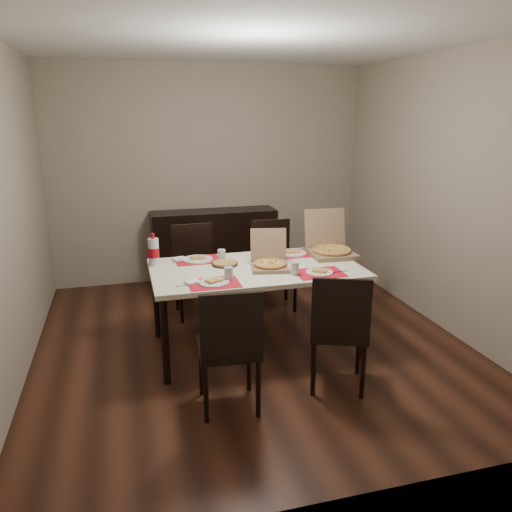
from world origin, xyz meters
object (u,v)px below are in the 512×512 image
(sideboard, at_px, (215,247))
(dining_table, at_px, (256,274))
(soda_bottle, at_px, (154,252))
(chair_far_right, at_px, (273,260))
(chair_near_right, at_px, (339,327))
(chair_far_left, at_px, (194,266))
(chair_near_left, at_px, (230,345))
(pizza_box_center, at_px, (270,262))
(dip_bowl, at_px, (269,259))

(sideboard, relative_size, dining_table, 0.83)
(soda_bottle, bearing_deg, chair_far_right, 26.63)
(sideboard, xyz_separation_m, chair_near_right, (0.43, -2.73, 0.06))
(chair_near_right, height_order, chair_far_left, same)
(chair_near_left, relative_size, chair_far_left, 1.00)
(pizza_box_center, bearing_deg, soda_bottle, 160.64)
(pizza_box_center, bearing_deg, chair_far_right, 71.17)
(chair_far_left, height_order, dip_bowl, chair_far_left)
(chair_far_right, xyz_separation_m, dip_bowl, (-0.28, -0.80, 0.26))
(dining_table, bearing_deg, sideboard, 90.79)
(chair_far_left, relative_size, chair_far_right, 1.00)
(chair_near_left, bearing_deg, soda_bottle, 108.32)
(sideboard, bearing_deg, dining_table, -89.21)
(chair_near_left, bearing_deg, dip_bowl, 60.69)
(sideboard, relative_size, dip_bowl, 11.15)
(chair_far_left, xyz_separation_m, chair_far_right, (0.85, -0.01, 0.00))
(chair_near_left, bearing_deg, chair_far_left, 88.92)
(chair_near_right, bearing_deg, chair_far_right, 88.70)
(chair_near_right, distance_m, dip_bowl, 1.07)
(chair_far_right, distance_m, pizza_box_center, 1.08)
(chair_near_left, xyz_separation_m, chair_far_left, (0.04, 1.88, 0.00))
(pizza_box_center, xyz_separation_m, dip_bowl, (0.05, 0.19, -0.04))
(sideboard, distance_m, chair_far_left, 0.99)
(pizza_box_center, bearing_deg, chair_far_left, 117.38)
(chair_far_left, distance_m, soda_bottle, 0.87)
(sideboard, height_order, dining_table, sideboard)
(dining_table, distance_m, chair_near_left, 1.05)
(dining_table, relative_size, dip_bowl, 13.37)
(chair_near_left, bearing_deg, dining_table, 64.77)
(chair_near_right, bearing_deg, soda_bottle, 137.29)
(sideboard, relative_size, soda_bottle, 5.20)
(dining_table, bearing_deg, soda_bottle, 161.37)
(chair_near_left, distance_m, soda_bottle, 1.34)
(chair_far_right, bearing_deg, pizza_box_center, -108.83)
(chair_near_right, relative_size, soda_bottle, 3.22)
(sideboard, height_order, chair_near_right, chair_near_right)
(chair_near_left, xyz_separation_m, chair_far_right, (0.89, 1.87, 0.00))
(chair_near_left, xyz_separation_m, soda_bottle, (-0.41, 1.22, 0.36))
(dining_table, height_order, dip_bowl, dip_bowl)
(sideboard, bearing_deg, chair_far_right, -63.09)
(chair_far_left, bearing_deg, chair_far_right, -0.73)
(dip_bowl, bearing_deg, pizza_box_center, -105.95)
(sideboard, bearing_deg, soda_bottle, -117.62)
(sideboard, height_order, pizza_box_center, pizza_box_center)
(chair_near_right, height_order, dip_bowl, chair_near_right)
(dining_table, relative_size, chair_far_left, 1.94)
(chair_near_right, relative_size, dip_bowl, 6.91)
(dining_table, bearing_deg, dip_bowl, 40.35)
(chair_far_right, distance_m, dip_bowl, 0.88)
(chair_far_left, relative_size, pizza_box_center, 2.30)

